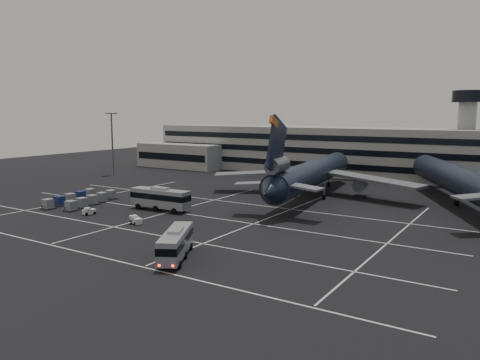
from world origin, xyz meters
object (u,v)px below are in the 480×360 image
Objects in this scene: bus_near at (176,242)px; tug_a at (89,211)px; trijet_main at (312,174)px; uld_cluster at (81,199)px; bus_far at (160,198)px.

bus_near is 32.15m from tug_a.
trijet_main is 3.51× the size of uld_cluster.
bus_far is at bearing 107.38° from bus_near.
tug_a is at bearing -133.36° from trijet_main.
bus_near is 4.66× the size of tug_a.
bus_far is 5.35× the size of tug_a.
bus_near reaches higher than uld_cluster.
trijet_main is at bearing 41.24° from uld_cluster.
uld_cluster reaches higher than tug_a.
trijet_main is 4.60× the size of bus_far.
bus_near is at bearing -23.67° from uld_cluster.
bus_near is 0.66× the size of uld_cluster.
trijet_main is 48.55m from uld_cluster.
bus_far is 0.76× the size of uld_cluster.
bus_near reaches higher than tug_a.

